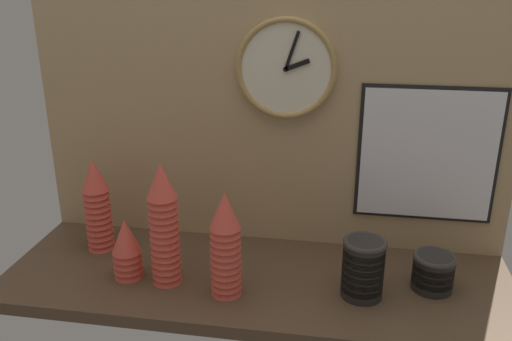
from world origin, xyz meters
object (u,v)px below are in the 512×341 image
(cup_stack_center, at_px, (225,244))
(wall_clock, at_px, (286,69))
(cup_stack_left, at_px, (127,248))
(bowl_stack_far_right, at_px, (433,271))
(bowl_stack_right, at_px, (363,267))
(menu_board, at_px, (427,155))
(cup_stack_far_left, at_px, (97,205))
(cup_stack_center_left, at_px, (164,224))

(cup_stack_center, distance_m, wall_clock, 0.59)
(cup_stack_left, xyz_separation_m, bowl_stack_far_right, (0.93, 0.09, -0.04))
(cup_stack_left, xyz_separation_m, bowl_stack_right, (0.72, 0.01, -0.00))
(cup_stack_center, relative_size, bowl_stack_far_right, 2.54)
(menu_board, bearing_deg, cup_stack_far_left, -171.57)
(cup_stack_center, xyz_separation_m, bowl_stack_right, (0.40, 0.06, -0.07))
(cup_stack_left, height_order, cup_stack_center_left, cup_stack_center_left)
(cup_stack_center, relative_size, cup_stack_left, 1.66)
(cup_stack_center, distance_m, cup_stack_center_left, 0.20)
(cup_stack_left, height_order, bowl_stack_far_right, cup_stack_left)
(cup_stack_center, xyz_separation_m, cup_stack_far_left, (-0.49, 0.20, 0.00))
(cup_stack_far_left, bearing_deg, cup_stack_left, -44.23)
(cup_stack_center, bearing_deg, wall_clock, 70.20)
(cup_stack_far_left, height_order, bowl_stack_far_right, cup_stack_far_left)
(cup_stack_center, xyz_separation_m, bowl_stack_far_right, (0.61, 0.13, -0.10))
(cup_stack_left, relative_size, bowl_stack_right, 1.08)
(bowl_stack_far_right, xyz_separation_m, wall_clock, (-0.48, 0.23, 0.55))
(cup_stack_far_left, height_order, bowl_stack_right, cup_stack_far_left)
(cup_stack_left, bearing_deg, cup_stack_center, -7.19)
(cup_stack_center, relative_size, cup_stack_far_left, 1.00)
(cup_stack_left, distance_m, menu_board, 1.00)
(bowl_stack_far_right, bearing_deg, menu_board, 94.64)
(cup_stack_center, xyz_separation_m, menu_board, (0.59, 0.36, 0.18))
(cup_stack_center, distance_m, cup_stack_left, 0.33)
(wall_clock, distance_m, menu_board, 0.53)
(cup_stack_center_left, xyz_separation_m, bowl_stack_far_right, (0.80, 0.09, -0.14))
(bowl_stack_far_right, bearing_deg, cup_stack_center_left, -173.36)
(cup_stack_far_left, relative_size, bowl_stack_right, 1.78)
(bowl_stack_far_right, relative_size, wall_clock, 0.40)
(wall_clock, relative_size, menu_board, 0.72)
(cup_stack_far_left, relative_size, bowl_stack_far_right, 2.54)
(cup_stack_center_left, height_order, wall_clock, wall_clock)
(cup_stack_center_left, bearing_deg, menu_board, 22.63)
(cup_stack_center_left, height_order, bowl_stack_far_right, cup_stack_center_left)
(cup_stack_far_left, xyz_separation_m, menu_board, (1.08, 0.16, 0.18))
(bowl_stack_far_right, bearing_deg, cup_stack_left, -174.70)
(cup_stack_center_left, bearing_deg, bowl_stack_far_right, 6.64)
(cup_stack_center_left, relative_size, cup_stack_far_left, 1.20)
(cup_stack_center_left, bearing_deg, cup_stack_far_left, 150.35)
(cup_stack_center_left, xyz_separation_m, bowl_stack_right, (0.59, 0.02, -0.10))
(wall_clock, bearing_deg, bowl_stack_right, -47.61)
(wall_clock, bearing_deg, cup_stack_left, -145.40)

